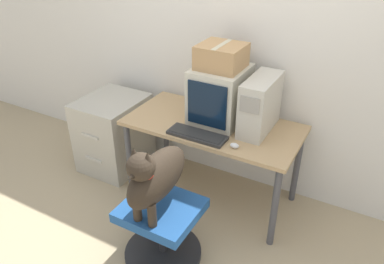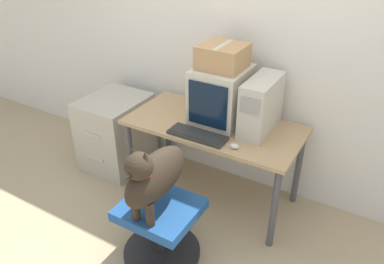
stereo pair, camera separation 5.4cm
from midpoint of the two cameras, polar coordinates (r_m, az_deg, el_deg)
ground_plane at (r=3.08m, az=-0.50°, el=-12.96°), size 12.00×12.00×0.00m
wall_back at (r=3.03m, az=6.48°, el=14.45°), size 8.00×0.05×2.60m
desk at (r=2.95m, az=2.65°, el=-0.15°), size 1.36×0.67×0.70m
crt_monitor at (r=2.88m, az=3.71°, el=5.72°), size 0.38×0.44×0.43m
pc_tower at (r=2.78m, az=9.81°, el=4.13°), size 0.19×0.46×0.41m
keyboard at (r=2.73m, az=0.23°, el=-0.44°), size 0.44×0.16×0.03m
computer_mouse at (r=2.61m, az=5.90°, el=-2.09°), size 0.06×0.04×0.04m
office_chair at (r=2.66m, az=-5.22°, el=-14.50°), size 0.55×0.55×0.45m
dog at (r=2.32m, az=-6.33°, el=-6.67°), size 0.20×0.57×0.53m
filing_cabinet at (r=3.58m, az=-12.21°, el=-0.16°), size 0.51×0.61×0.69m
cardboard_box at (r=2.78m, az=3.95°, el=11.43°), size 0.32×0.31×0.18m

